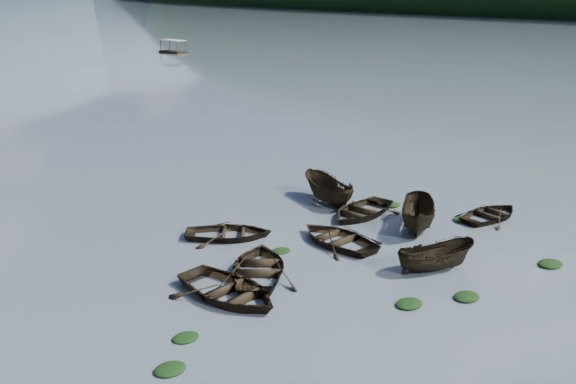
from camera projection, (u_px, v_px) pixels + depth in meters
ground_plane at (482, 324)px, 23.52m from camera, size 2400.00×2400.00×0.00m
rowboat_0 at (229, 297)px, 25.55m from camera, size 4.38×5.51×1.02m
rowboat_1 at (259, 274)px, 27.58m from camera, size 5.68×5.92×1.00m
rowboat_2 at (435, 269)px, 28.10m from camera, size 4.01×2.42×1.45m
rowboat_3 at (338, 243)px, 30.94m from camera, size 3.53×4.70×0.93m
rowboat_4 at (491, 218)px, 34.32m from camera, size 4.10×3.01×0.83m
rowboat_5 at (418, 229)px, 32.82m from camera, size 4.54×4.28×1.75m
rowboat_6 at (229, 238)px, 31.61m from camera, size 5.24×4.94×0.88m
rowboat_7 at (361, 215)px, 34.73m from camera, size 5.25×4.31×0.95m
rowboat_8 at (327, 202)px, 36.83m from camera, size 2.41×4.67×1.72m
weed_clump_0 at (170, 371)px, 20.66m from camera, size 1.08×0.88×0.23m
weed_clump_1 at (466, 298)px, 25.47m from camera, size 1.13×0.91×0.25m
weed_clump_2 at (409, 305)px, 24.90m from camera, size 1.15×0.92×0.25m
weed_clump_3 at (461, 221)px, 33.93m from camera, size 0.99×0.83×0.22m
weed_clump_4 at (550, 265)px, 28.49m from camera, size 1.22×0.96×0.25m
weed_clump_5 at (186, 339)px, 22.54m from camera, size 0.98×0.79×0.21m
weed_clump_6 at (281, 251)px, 29.97m from camera, size 0.93×0.78×0.19m
weed_clump_7 at (392, 206)px, 36.21m from camera, size 1.06×0.85×0.23m
pontoon_right at (173, 53)px, 120.20m from camera, size 3.37×6.28×2.29m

